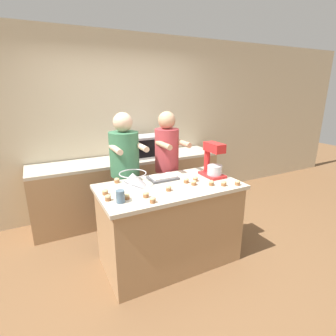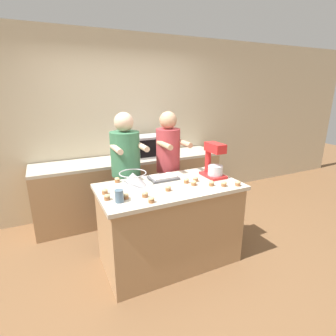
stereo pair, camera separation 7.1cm
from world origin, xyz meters
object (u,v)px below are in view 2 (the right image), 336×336
(mixing_bowl, at_px, (133,178))
(cupcake_10, at_px, (145,194))
(cupcake_11, at_px, (194,183))
(cupcake_1, at_px, (117,180))
(cupcake_4, at_px, (168,188))
(cupcake_7, at_px, (196,179))
(baking_tray, at_px, (163,177))
(cupcake_0, at_px, (126,196))
(drinking_glass, at_px, (119,196))
(stand_mixer, at_px, (214,162))
(cupcake_6, at_px, (238,183))
(cupcake_2, at_px, (224,184))
(cupcake_5, at_px, (105,191))
(microwave_oven, at_px, (150,146))
(cupcake_9, at_px, (211,183))
(person_right, at_px, (168,171))
(cupcake_8, at_px, (107,197))
(cupcake_3, at_px, (186,181))
(cupcake_12, at_px, (151,200))
(person_left, at_px, (127,177))

(mixing_bowl, relative_size, cupcake_10, 5.06)
(cupcake_11, bearing_deg, cupcake_1, 147.73)
(cupcake_4, bearing_deg, cupcake_7, 16.59)
(baking_tray, height_order, cupcake_0, cupcake_0)
(drinking_glass, height_order, cupcake_11, drinking_glass)
(stand_mixer, xyz_separation_m, cupcake_10, (-0.93, -0.22, -0.15))
(cupcake_0, xyz_separation_m, cupcake_6, (1.17, -0.19, 0.00))
(cupcake_2, height_order, cupcake_5, same)
(microwave_oven, height_order, cupcake_1, microwave_oven)
(stand_mixer, relative_size, cupcake_0, 6.91)
(mixing_bowl, xyz_separation_m, cupcake_9, (0.74, -0.38, -0.05))
(stand_mixer, bearing_deg, cupcake_0, -170.82)
(person_right, relative_size, cupcake_7, 28.54)
(cupcake_9, bearing_deg, cupcake_2, -32.57)
(person_right, xyz_separation_m, cupcake_7, (0.04, -0.62, 0.07))
(cupcake_8, bearing_deg, cupcake_4, -4.19)
(mixing_bowl, height_order, cupcake_8, mixing_bowl)
(baking_tray, height_order, drinking_glass, drinking_glass)
(cupcake_3, distance_m, cupcake_11, 0.11)
(cupcake_4, relative_size, cupcake_12, 1.00)
(microwave_oven, height_order, cupcake_10, microwave_oven)
(microwave_oven, xyz_separation_m, cupcake_2, (0.20, -1.59, -0.11))
(person_right, height_order, baking_tray, person_right)
(person_left, relative_size, cupcake_6, 28.73)
(cupcake_6, relative_size, cupcake_10, 1.00)
(person_right, distance_m, cupcake_3, 0.63)
(baking_tray, bearing_deg, cupcake_1, 166.46)
(person_right, relative_size, cupcake_12, 28.54)
(cupcake_8, bearing_deg, cupcake_2, -8.81)
(cupcake_3, bearing_deg, cupcake_8, -175.22)
(cupcake_4, relative_size, cupcake_6, 1.00)
(cupcake_7, xyz_separation_m, cupcake_9, (0.08, -0.19, 0.00))
(mixing_bowl, distance_m, cupcake_0, 0.36)
(cupcake_4, height_order, cupcake_10, same)
(cupcake_6, height_order, cupcake_11, same)
(drinking_glass, bearing_deg, cupcake_12, -28.30)
(drinking_glass, relative_size, cupcake_10, 2.00)
(cupcake_6, bearing_deg, cupcake_2, 160.30)
(stand_mixer, distance_m, cupcake_11, 0.41)
(baking_tray, relative_size, cupcake_12, 5.58)
(cupcake_5, bearing_deg, cupcake_3, -4.89)
(cupcake_6, bearing_deg, cupcake_10, 171.74)
(person_left, bearing_deg, cupcake_2, -47.89)
(microwave_oven, bearing_deg, cupcake_4, -104.80)
(cupcake_4, xyz_separation_m, cupcake_5, (-0.59, 0.19, 0.00))
(cupcake_12, bearing_deg, mixing_bowl, 90.92)
(person_right, relative_size, cupcake_5, 28.54)
(cupcake_8, height_order, cupcake_10, same)
(person_right, relative_size, cupcake_9, 28.54)
(cupcake_7, bearing_deg, cupcake_3, 179.83)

